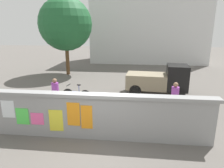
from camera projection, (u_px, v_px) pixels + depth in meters
ground at (118, 83)px, 15.35m from camera, size 60.00×60.00×0.00m
poster_wall at (100, 116)px, 7.45m from camera, size 8.17×0.42×1.73m
auto_rickshaw_truck at (160, 80)px, 12.48m from camera, size 3.71×1.79×1.85m
motorcycle at (132, 106)px, 9.52m from camera, size 1.90×0.56×0.87m
bicycle_near at (85, 115)px, 8.83m from camera, size 1.68×0.53×0.95m
bicycle_far at (77, 94)px, 11.48m from camera, size 1.70×0.44×0.95m
person_walking at (55, 91)px, 10.03m from camera, size 0.38×0.38×1.62m
person_bystander at (175, 96)px, 9.34m from camera, size 0.35×0.35×1.62m
tree_roadside at (65, 24)px, 16.93m from camera, size 4.39×4.39×6.44m
building_background at (148, 25)px, 23.89m from camera, size 13.16×5.48×8.52m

